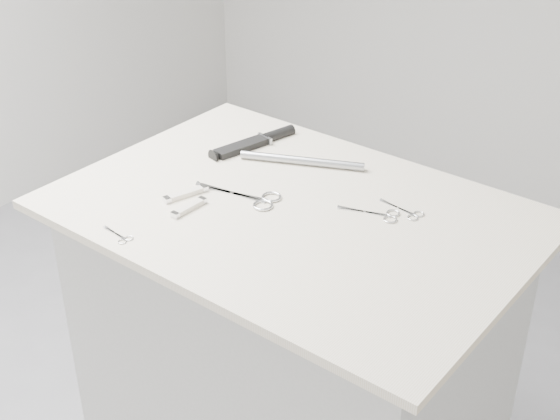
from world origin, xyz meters
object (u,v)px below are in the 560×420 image
Objects in this scene: pocket_knife_a at (186,193)px; pocket_knife_b at (189,207)px; embroidery_scissors_a at (380,214)px; plinth at (291,375)px; large_shears at (255,198)px; metal_rail at (302,161)px; tiny_scissors at (120,236)px; embroidery_scissors_b at (407,212)px; sheathed_knife at (259,141)px.

pocket_knife_b is at bearing -112.48° from pocket_knife_a.
embroidery_scissors_a is 0.40m from pocket_knife_b.
large_shears reaches higher than plinth.
metal_rail is (0.11, 0.28, 0.00)m from pocket_knife_a.
tiny_scissors is at bearing -101.07° from metal_rail.
large_shears reaches higher than embroidery_scissors_b.
large_shears is 1.87× the size of pocket_knife_a.
pocket_knife_b is at bearing -136.15° from embroidery_scissors_b.
embroidery_scissors_b is 0.36× the size of metal_rail.
embroidery_scissors_b is 0.47m from sheathed_knife.
metal_rail is at bearing -85.90° from sheathed_knife.
plinth is at bearing -58.35° from metal_rail.
embroidery_scissors_b is at bearing 16.04° from large_shears.
pocket_knife_a and pocket_knife_b have the same top height.
sheathed_knife is 2.52× the size of pocket_knife_b.
large_shears is 0.67× the size of metal_rail.
tiny_scissors is 0.51m from sheathed_knife.
sheathed_knife is at bearing 101.87° from tiny_scissors.
plinth is 3.84× the size of sheathed_knife.
tiny_scissors is at bearing -159.20° from pocket_knife_a.
embroidery_scissors_b is at bearing 33.97° from plinth.
tiny_scissors is (-0.20, -0.31, 0.47)m from plinth.
sheathed_knife reaches higher than pocket_knife_b.
embroidery_scissors_a is 0.28m from metal_rail.
plinth is at bearing 0.49° from large_shears.
large_shears is 2.47× the size of tiny_scissors.
sheathed_knife reaches higher than embroidery_scissors_b.
large_shears is at bearing 73.66° from tiny_scissors.
metal_rail reaches higher than large_shears.
pocket_knife_a is (0.04, -0.30, -0.00)m from sheathed_knife.
pocket_knife_a is at bearing -159.49° from large_shears.
pocket_knife_a reaches higher than embroidery_scissors_b.
tiny_scissors is 0.27× the size of metal_rail.
embroidery_scissors_a is 0.43m from pocket_knife_a.
embroidery_scissors_a is at bearing -91.79° from sheathed_knife.
plinth is at bearing -138.74° from embroidery_scissors_b.
embroidery_scissors_b is 0.60m from tiny_scissors.
tiny_scissors reaches higher than plinth.
metal_rail reaches higher than plinth.
metal_rail is (0.06, 0.32, 0.00)m from pocket_knife_b.
embroidery_scissors_a is at bearing 52.76° from tiny_scissors.
tiny_scissors is (-0.36, -0.40, -0.00)m from embroidery_scissors_a.
large_shears is 0.27m from embroidery_scissors_a.
embroidery_scissors_b is 0.31m from metal_rail.
pocket_knife_b reaches higher than plinth.
pocket_knife_a reaches higher than plinth.
metal_rail is (0.09, 0.48, 0.01)m from tiny_scissors.
pocket_knife_b is (-0.17, -0.14, 0.48)m from plinth.
tiny_scissors is at bearing -160.78° from sheathed_knife.
metal_rail is at bearing 143.52° from embroidery_scissors_a.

